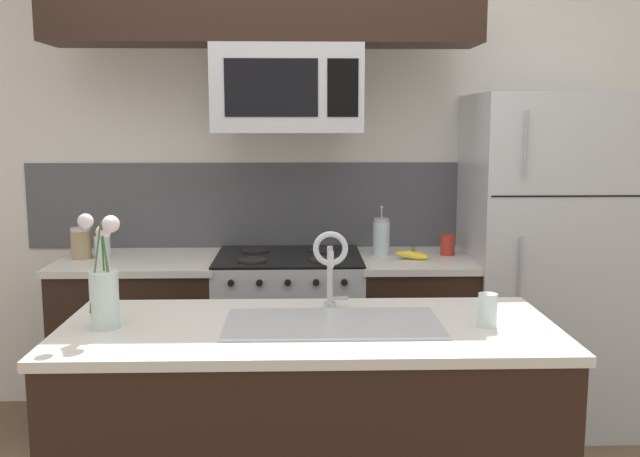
# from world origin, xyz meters

# --- Properties ---
(rear_partition) EXTENTS (5.20, 0.10, 2.60)m
(rear_partition) POSITION_xyz_m (0.30, 1.28, 1.30)
(rear_partition) COLOR silver
(rear_partition) RESTS_ON ground
(splash_band) EXTENTS (2.94, 0.01, 0.48)m
(splash_band) POSITION_xyz_m (0.00, 1.22, 1.15)
(splash_band) COLOR #4C4C51
(splash_band) RESTS_ON rear_partition
(back_counter_left) EXTENTS (0.83, 0.65, 0.91)m
(back_counter_left) POSITION_xyz_m (-0.78, 0.90, 0.46)
(back_counter_left) COLOR black
(back_counter_left) RESTS_ON ground
(back_counter_right) EXTENTS (0.60, 0.65, 0.91)m
(back_counter_right) POSITION_xyz_m (0.67, 0.90, 0.46)
(back_counter_right) COLOR black
(back_counter_right) RESTS_ON ground
(stove_range) EXTENTS (0.76, 0.64, 0.93)m
(stove_range) POSITION_xyz_m (0.00, 0.90, 0.46)
(stove_range) COLOR #B7BABF
(stove_range) RESTS_ON ground
(microwave) EXTENTS (0.74, 0.40, 0.43)m
(microwave) POSITION_xyz_m (0.00, 0.88, 1.78)
(microwave) COLOR #B7BABF
(refrigerator) EXTENTS (0.83, 0.74, 1.76)m
(refrigerator) POSITION_xyz_m (1.37, 0.92, 0.88)
(refrigerator) COLOR #B7BABF
(refrigerator) RESTS_ON ground
(storage_jar_tall) EXTENTS (0.10, 0.10, 0.16)m
(storage_jar_tall) POSITION_xyz_m (-1.08, 0.91, 0.99)
(storage_jar_tall) COLOR #997F5B
(storage_jar_tall) RESTS_ON back_counter_left
(storage_jar_medium) EXTENTS (0.08, 0.08, 0.14)m
(storage_jar_medium) POSITION_xyz_m (-0.97, 0.91, 0.98)
(storage_jar_medium) COLOR silver
(storage_jar_medium) RESTS_ON back_counter_left
(banana_bunch) EXTENTS (0.19, 0.12, 0.08)m
(banana_bunch) POSITION_xyz_m (0.65, 0.84, 0.93)
(banana_bunch) COLOR yellow
(banana_bunch) RESTS_ON back_counter_right
(french_press) EXTENTS (0.09, 0.09, 0.27)m
(french_press) POSITION_xyz_m (0.49, 0.96, 1.01)
(french_press) COLOR silver
(french_press) RESTS_ON back_counter_right
(coffee_tin) EXTENTS (0.08, 0.08, 0.11)m
(coffee_tin) POSITION_xyz_m (0.85, 0.95, 0.97)
(coffee_tin) COLOR #B22D23
(coffee_tin) RESTS_ON back_counter_right
(island_counter) EXTENTS (1.75, 0.75, 0.91)m
(island_counter) POSITION_xyz_m (0.09, -0.35, 0.46)
(island_counter) COLOR black
(island_counter) RESTS_ON ground
(kitchen_sink) EXTENTS (0.76, 0.40, 0.16)m
(kitchen_sink) POSITION_xyz_m (0.17, -0.35, 0.84)
(kitchen_sink) COLOR #ADAFB5
(kitchen_sink) RESTS_ON island_counter
(sink_faucet) EXTENTS (0.14, 0.14, 0.31)m
(sink_faucet) POSITION_xyz_m (0.17, -0.15, 1.11)
(sink_faucet) COLOR #B7BABF
(sink_faucet) RESTS_ON island_counter
(drinking_glass) EXTENTS (0.07, 0.07, 0.12)m
(drinking_glass) POSITION_xyz_m (0.71, -0.39, 0.97)
(drinking_glass) COLOR silver
(drinking_glass) RESTS_ON island_counter
(flower_vase) EXTENTS (0.13, 0.11, 0.41)m
(flower_vase) POSITION_xyz_m (-0.62, -0.37, 1.05)
(flower_vase) COLOR silver
(flower_vase) RESTS_ON island_counter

